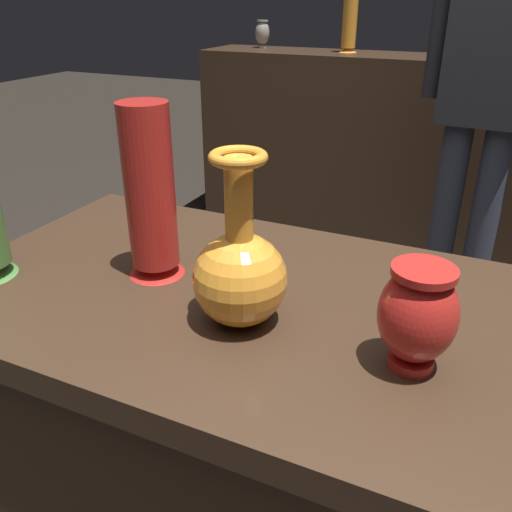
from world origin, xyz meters
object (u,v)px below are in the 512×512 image
shelf_vase_far_left (262,33)px  visitor_center_back (490,78)px  vase_centerpiece (240,271)px  vase_left_accent (418,314)px  shelf_vase_left (349,27)px  vase_tall_behind (151,195)px

shelf_vase_far_left → visitor_center_back: (1.27, -0.83, -0.07)m
vase_centerpiece → vase_left_accent: vase_centerpiece is taller
shelf_vase_left → visitor_center_back: bearing=-46.0°
vase_tall_behind → visitor_center_back: bearing=72.0°
vase_centerpiece → visitor_center_back: size_ratio=0.17×
vase_centerpiece → vase_tall_behind: 0.24m
shelf_vase_left → vase_left_accent: bearing=-71.5°
vase_centerpiece → visitor_center_back: bearing=80.6°
vase_tall_behind → vase_left_accent: vase_tall_behind is taller
vase_centerpiece → visitor_center_back: 1.55m
visitor_center_back → vase_tall_behind: bearing=76.6°
vase_centerpiece → vase_left_accent: size_ratio=1.77×
shelf_vase_far_left → visitor_center_back: size_ratio=0.09×
vase_left_accent → vase_tall_behind: bearing=169.6°
vase_centerpiece → vase_left_accent: (0.27, -0.01, -0.00)m
shelf_vase_far_left → visitor_center_back: visitor_center_back is taller
vase_centerpiece → vase_left_accent: 0.27m
vase_tall_behind → vase_left_accent: bearing=-10.4°
vase_centerpiece → shelf_vase_far_left: size_ratio=1.91×
vase_left_accent → shelf_vase_left: 2.45m
vase_centerpiece → shelf_vase_left: 2.38m
shelf_vase_left → vase_tall_behind: bearing=-82.7°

